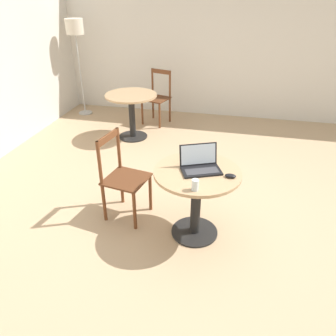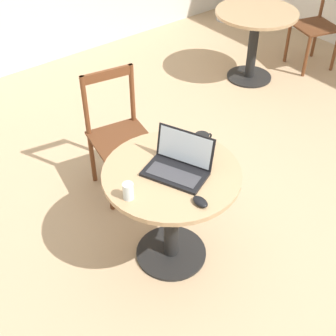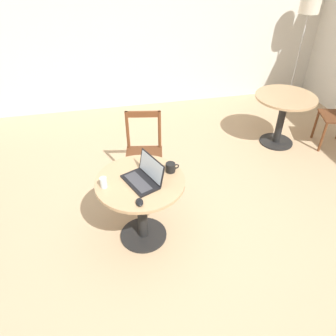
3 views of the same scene
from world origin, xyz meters
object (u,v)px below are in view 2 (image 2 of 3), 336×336
(laptop, at_px, (178,165))
(drinking_glass, at_px, (128,191))
(cafe_table_near, at_px, (172,196))
(mouse, at_px, (200,202))
(cafe_table_mid, at_px, (255,30))
(chair_near_back, at_px, (119,136))
(chair_mid_right, at_px, (319,25))
(mug, at_px, (202,141))

(laptop, height_order, drinking_glass, laptop)
(cafe_table_near, height_order, mouse, mouse)
(cafe_table_mid, bearing_deg, cafe_table_near, -147.78)
(cafe_table_near, distance_m, mouse, 0.37)
(cafe_table_near, distance_m, chair_near_back, 0.81)
(drinking_glass, bearing_deg, chair_mid_right, 19.76)
(cafe_table_mid, distance_m, drinking_glass, 2.86)
(chair_mid_right, relative_size, mouse, 9.29)
(cafe_table_mid, distance_m, laptop, 2.56)
(chair_near_back, bearing_deg, mug, -78.33)
(chair_mid_right, bearing_deg, cafe_table_mid, 162.91)
(drinking_glass, bearing_deg, mouse, -45.39)
(cafe_table_near, bearing_deg, mouse, -98.86)
(mug, bearing_deg, mouse, -132.58)
(cafe_table_mid, bearing_deg, drinking_glass, -150.77)
(mouse, relative_size, mug, 0.79)
(chair_mid_right, relative_size, laptop, 2.18)
(cafe_table_mid, relative_size, mug, 6.44)
(cafe_table_mid, height_order, mug, mug)
(cafe_table_near, xyz_separation_m, mug, (0.30, 0.07, 0.23))
(laptop, height_order, mouse, laptop)
(cafe_table_near, xyz_separation_m, cafe_table_mid, (2.17, 1.37, 0.00))
(chair_near_back, height_order, mug, chair_near_back)
(mouse, bearing_deg, chair_near_back, 79.92)
(cafe_table_near, xyz_separation_m, chair_mid_right, (2.92, 1.14, -0.07))
(mouse, xyz_separation_m, drinking_glass, (-0.27, 0.28, 0.03))
(laptop, bearing_deg, cafe_table_near, 148.27)
(cafe_table_mid, distance_m, mouse, 2.78)
(chair_near_back, height_order, chair_mid_right, same)
(cafe_table_near, height_order, drinking_glass, drinking_glass)
(laptop, bearing_deg, chair_mid_right, 21.86)
(chair_near_back, distance_m, mug, 0.80)
(cafe_table_near, distance_m, chair_mid_right, 3.13)
(chair_mid_right, distance_m, drinking_glass, 3.45)
(cafe_table_near, relative_size, drinking_glass, 8.22)
(chair_near_back, distance_m, chair_mid_right, 2.79)
(mug, bearing_deg, chair_mid_right, 22.09)
(cafe_table_mid, bearing_deg, chair_near_back, -164.24)
(cafe_table_near, distance_m, cafe_table_mid, 2.57)
(chair_near_back, bearing_deg, chair_mid_right, 7.01)
(cafe_table_near, distance_m, laptop, 0.24)
(mouse, distance_m, drinking_glass, 0.39)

